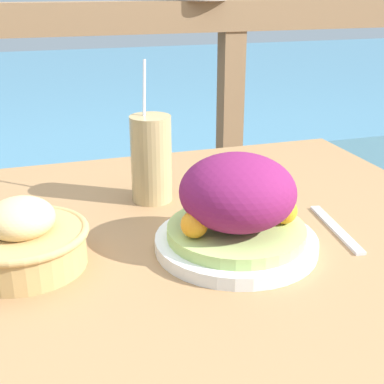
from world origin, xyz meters
name	(u,v)px	position (x,y,z in m)	size (l,w,h in m)	color
patio_table	(169,297)	(0.00, 0.00, 0.64)	(1.08, 0.92, 0.74)	#997047
railing_fence	(90,108)	(0.00, 0.89, 0.76)	(2.80, 0.08, 1.06)	brown
sea_backdrop	(51,110)	(0.00, 3.39, 0.21)	(12.00, 4.00, 0.42)	teal
salad_plate	(237,210)	(0.10, -0.04, 0.80)	(0.25, 0.25, 0.15)	silver
drink_glass	(151,159)	(0.02, 0.19, 0.82)	(0.07, 0.07, 0.25)	tan
bread_basket	(23,241)	(-0.21, 0.00, 0.78)	(0.19, 0.19, 0.10)	tan
knife	(336,229)	(0.28, -0.03, 0.74)	(0.04, 0.18, 0.00)	silver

